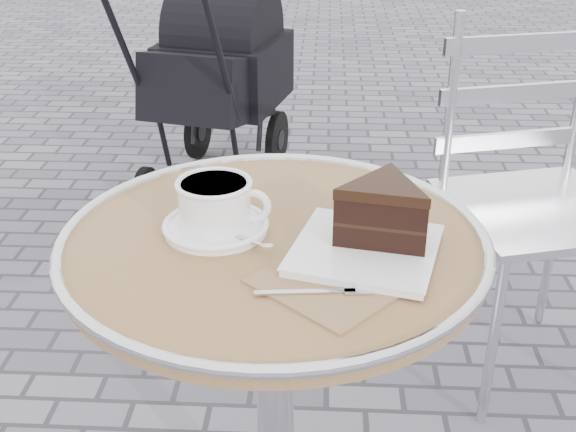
{
  "coord_description": "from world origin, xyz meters",
  "views": [
    {
      "loc": [
        0.08,
        -1.05,
        1.3
      ],
      "look_at": [
        0.02,
        -0.02,
        0.78
      ],
      "focal_mm": 45.0,
      "sensor_mm": 36.0,
      "label": 1
    }
  ],
  "objects_px": {
    "cafe_table": "(275,318)",
    "baby_stroller": "(217,85)",
    "cappuccino_set": "(216,209)",
    "cake_plate_set": "(378,221)",
    "bistro_chair": "(525,158)"
  },
  "relations": [
    {
      "from": "cafe_table",
      "to": "baby_stroller",
      "type": "xyz_separation_m",
      "value": [
        -0.38,
        1.88,
        -0.14
      ]
    },
    {
      "from": "cafe_table",
      "to": "cappuccino_set",
      "type": "bearing_deg",
      "value": 170.53
    },
    {
      "from": "cafe_table",
      "to": "cappuccino_set",
      "type": "height_order",
      "value": "cappuccino_set"
    },
    {
      "from": "cake_plate_set",
      "to": "baby_stroller",
      "type": "height_order",
      "value": "baby_stroller"
    },
    {
      "from": "cafe_table",
      "to": "cake_plate_set",
      "type": "distance_m",
      "value": 0.28
    },
    {
      "from": "cake_plate_set",
      "to": "cappuccino_set",
      "type": "bearing_deg",
      "value": -177.44
    },
    {
      "from": "cappuccino_set",
      "to": "bistro_chair",
      "type": "bearing_deg",
      "value": 48.71
    },
    {
      "from": "cafe_table",
      "to": "cake_plate_set",
      "type": "xyz_separation_m",
      "value": [
        0.17,
        -0.04,
        0.22
      ]
    },
    {
      "from": "cafe_table",
      "to": "baby_stroller",
      "type": "bearing_deg",
      "value": 101.36
    },
    {
      "from": "cafe_table",
      "to": "bistro_chair",
      "type": "height_order",
      "value": "bistro_chair"
    },
    {
      "from": "cappuccino_set",
      "to": "bistro_chair",
      "type": "distance_m",
      "value": 1.0
    },
    {
      "from": "baby_stroller",
      "to": "cake_plate_set",
      "type": "bearing_deg",
      "value": -60.74
    },
    {
      "from": "cafe_table",
      "to": "baby_stroller",
      "type": "relative_size",
      "value": 0.75
    },
    {
      "from": "bistro_chair",
      "to": "baby_stroller",
      "type": "bearing_deg",
      "value": 114.72
    },
    {
      "from": "bistro_chair",
      "to": "cafe_table",
      "type": "bearing_deg",
      "value": -145.48
    }
  ]
}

